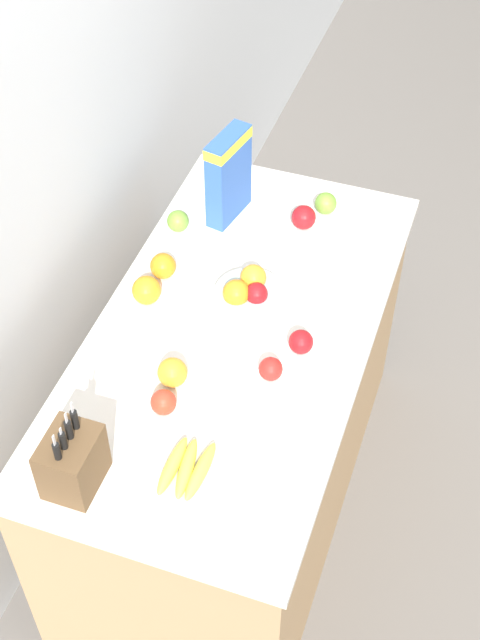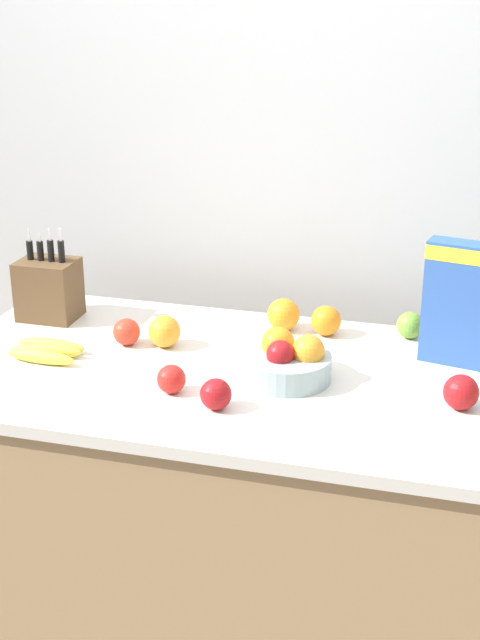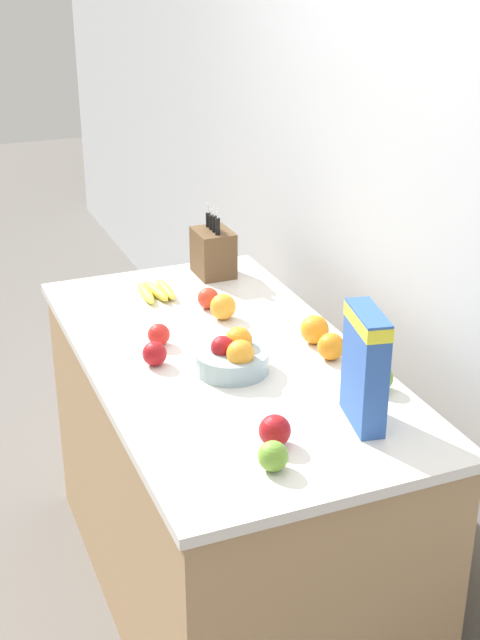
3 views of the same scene
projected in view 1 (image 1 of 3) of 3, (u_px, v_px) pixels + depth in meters
The scene contains 16 objects.
ground_plane at pixel (236, 496), 3.28m from camera, with size 14.00×14.00×0.00m, color slate.
wall_back at pixel (26, 180), 2.47m from camera, with size 9.00×0.06×2.60m.
counter at pixel (235, 422), 2.94m from camera, with size 1.54×0.79×0.91m.
knife_block at pixel (72, 461), 2.19m from camera, with size 0.16×0.13×0.26m.
cereal_box at pixel (228, 173), 2.85m from camera, with size 0.20×0.10×0.31m.
fruit_bowl at pixel (249, 296), 2.64m from camera, with size 0.21×0.21×0.12m.
banana_bunch at pixel (187, 468), 2.26m from camera, with size 0.19×0.11×0.04m.
apple_middle at pixel (301, 342), 2.53m from camera, with size 0.07×0.07×0.07m, color #A31419.
apple_by_knife_block at pixel (163, 402), 2.38m from camera, with size 0.07×0.07×0.07m, color red.
apple_leftmost at pixel (304, 217), 2.90m from camera, with size 0.08×0.08×0.08m, color #A31419.
apple_rear at pixel (178, 221), 2.89m from camera, with size 0.07×0.07×0.07m, color #6B9E33.
apple_rightmost at pixel (326, 203), 2.95m from camera, with size 0.07×0.07×0.07m, color #6B9E33.
apple_near_bananas at pixel (271, 369), 2.46m from camera, with size 0.07×0.07×0.07m, color red.
orange_near_bowl at pixel (146, 290), 2.66m from camera, with size 0.09×0.09×0.09m, color orange.
orange_front_center at pixel (163, 266), 2.74m from camera, with size 0.08×0.08×0.08m, color orange.
orange_back_center at pixel (172, 372), 2.44m from camera, with size 0.08×0.08×0.08m, color orange.
Camera 1 is at (-1.67, -0.60, 2.83)m, focal length 50.00 mm.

